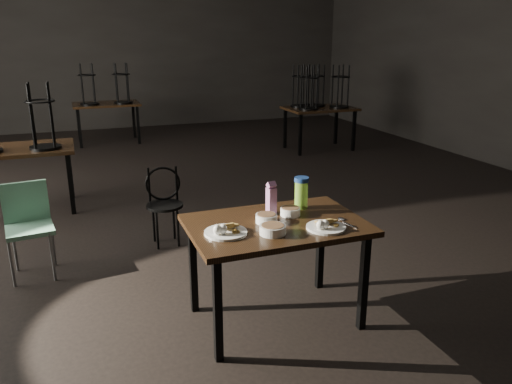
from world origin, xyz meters
name	(u,v)px	position (x,y,z in m)	size (l,w,h in m)	color
main_table	(276,233)	(0.04, -2.37, 0.67)	(1.20, 0.80, 0.75)	black
plate_left	(225,230)	(-0.35, -2.44, 0.77)	(0.28, 0.28, 0.09)	white
plate_right	(326,225)	(0.30, -2.59, 0.77)	(0.26, 0.26, 0.09)	white
bowl_near	(266,218)	(-0.03, -2.35, 0.78)	(0.15, 0.15, 0.06)	white
bowl_far	(290,211)	(0.18, -2.27, 0.78)	(0.14, 0.14, 0.06)	white
bowl_big	(273,229)	(-0.07, -2.55, 0.78)	(0.17, 0.17, 0.06)	white
juice_carton	(271,199)	(0.07, -2.19, 0.86)	(0.07, 0.07, 0.24)	#931A71
water_bottle	(301,192)	(0.32, -2.16, 0.87)	(0.14, 0.14, 0.24)	#84C339
spoon	(343,220)	(0.48, -2.50, 0.76)	(0.05, 0.22, 0.01)	silver
bentwood_chair	(164,199)	(-0.44, -0.68, 0.44)	(0.37, 0.36, 0.75)	black
school_chair	(28,221)	(-1.63, -0.96, 0.48)	(0.41, 0.41, 0.79)	#6BA786
bg_table_left	(17,148)	(-1.81, 0.78, 0.75)	(1.20, 0.80, 1.48)	black
bg_table_right	(318,105)	(2.89, 2.55, 0.80)	(1.20, 0.80, 1.48)	black
bg_table_far	(106,103)	(-0.56, 4.43, 0.75)	(1.20, 0.80, 1.48)	black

